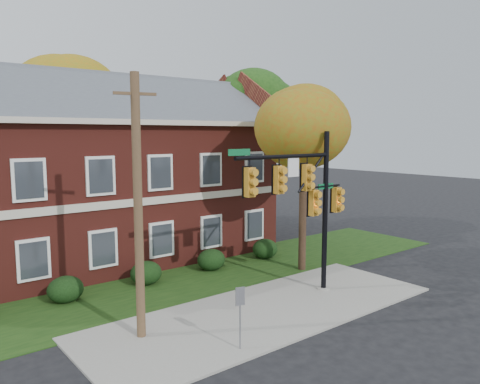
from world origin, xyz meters
TOP-DOWN VIEW (x-y plane):
  - ground at (0.00, 0.00)m, footprint 120.00×120.00m
  - sidewalk at (0.00, 1.00)m, footprint 14.00×5.00m
  - grass_strip at (0.00, 6.00)m, footprint 30.00×6.00m
  - apartment_building at (-2.00, 11.95)m, footprint 18.80×8.80m
  - hedge_left at (-5.50, 6.70)m, footprint 1.40×1.26m
  - hedge_center at (-2.00, 6.70)m, footprint 1.40×1.26m
  - hedge_right at (1.50, 6.70)m, footprint 1.40×1.26m
  - hedge_far_right at (5.00, 6.70)m, footprint 1.40×1.26m
  - tree_near_right at (5.22, 3.87)m, footprint 4.50×4.25m
  - tree_right_rear at (9.31, 12.81)m, footprint 6.30×5.95m
  - tree_far_rear at (-0.66, 19.79)m, footprint 6.84×6.46m
  - traffic_signal at (2.26, 1.25)m, footprint 6.01×0.54m
  - utility_pole at (-4.68, 1.86)m, footprint 1.30×0.40m
  - sign_post at (-2.75, -0.85)m, footprint 0.29×0.12m

SIDE VIEW (x-z plane):
  - ground at x=0.00m, z-range 0.00..0.00m
  - grass_strip at x=0.00m, z-range 0.00..0.04m
  - sidewalk at x=0.00m, z-range 0.00..0.08m
  - hedge_left at x=-5.50m, z-range 0.00..1.05m
  - hedge_center at x=-2.00m, z-range 0.00..1.05m
  - hedge_right at x=1.50m, z-range 0.00..1.05m
  - hedge_far_right at x=5.00m, z-range 0.00..1.05m
  - sign_post at x=-2.75m, z-range 0.36..2.38m
  - traffic_signal at x=2.26m, z-range 0.81..7.51m
  - utility_pole at x=-4.68m, z-range 0.06..8.53m
  - apartment_building at x=-2.00m, z-range 0.12..9.86m
  - tree_near_right at x=5.22m, z-range 2.38..10.96m
  - tree_right_rear at x=9.31m, z-range 2.81..13.43m
  - tree_far_rear at x=-0.66m, z-range 3.08..14.60m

